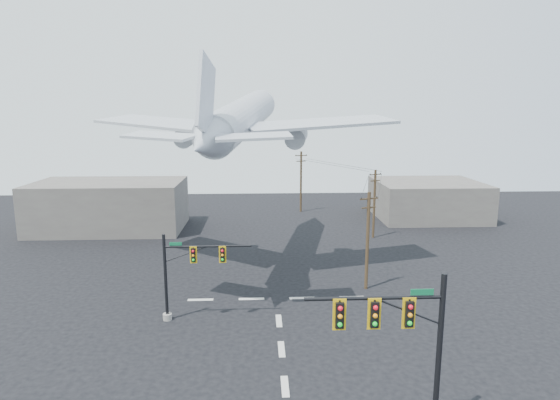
{
  "coord_description": "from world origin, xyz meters",
  "views": [
    {
      "loc": [
        -1.26,
        -22.79,
        14.6
      ],
      "look_at": [
        -0.05,
        5.0,
        9.28
      ],
      "focal_mm": 30.0,
      "sensor_mm": 36.0,
      "label": 1
    }
  ],
  "objects_px": {
    "airliner": "(242,118)",
    "signal_mast_near": "(407,345)",
    "utility_pole_a": "(368,239)",
    "utility_pole_b": "(374,203)",
    "utility_pole_c": "(301,180)",
    "signal_mast_far": "(184,274)"
  },
  "relations": [
    {
      "from": "signal_mast_near",
      "to": "utility_pole_b",
      "type": "bearing_deg",
      "value": 78.68
    },
    {
      "from": "signal_mast_near",
      "to": "airliner",
      "type": "xyz_separation_m",
      "value": [
        -8.15,
        24.74,
        9.66
      ]
    },
    {
      "from": "utility_pole_c",
      "to": "utility_pole_a",
      "type": "bearing_deg",
      "value": -101.11
    },
    {
      "from": "airliner",
      "to": "signal_mast_near",
      "type": "bearing_deg",
      "value": -151.96
    },
    {
      "from": "utility_pole_c",
      "to": "utility_pole_b",
      "type": "bearing_deg",
      "value": -80.13
    },
    {
      "from": "signal_mast_far",
      "to": "airliner",
      "type": "height_order",
      "value": "airliner"
    },
    {
      "from": "utility_pole_a",
      "to": "airliner",
      "type": "distance_m",
      "value": 15.92
    },
    {
      "from": "signal_mast_far",
      "to": "utility_pole_b",
      "type": "xyz_separation_m",
      "value": [
        18.52,
        21.11,
        0.79
      ]
    },
    {
      "from": "utility_pole_a",
      "to": "airliner",
      "type": "height_order",
      "value": "airliner"
    },
    {
      "from": "utility_pole_c",
      "to": "airliner",
      "type": "bearing_deg",
      "value": -124.48
    },
    {
      "from": "utility_pole_c",
      "to": "signal_mast_near",
      "type": "bearing_deg",
      "value": -105.69
    },
    {
      "from": "utility_pole_a",
      "to": "airliner",
      "type": "xyz_separation_m",
      "value": [
        -10.39,
        7.28,
        9.62
      ]
    },
    {
      "from": "signal_mast_far",
      "to": "airliner",
      "type": "relative_size",
      "value": 0.21
    },
    {
      "from": "utility_pole_b",
      "to": "airliner",
      "type": "distance_m",
      "value": 19.67
    },
    {
      "from": "signal_mast_far",
      "to": "signal_mast_near",
      "type": "bearing_deg",
      "value": -45.74
    },
    {
      "from": "signal_mast_far",
      "to": "utility_pole_b",
      "type": "bearing_deg",
      "value": 48.74
    },
    {
      "from": "signal_mast_near",
      "to": "utility_pole_c",
      "type": "height_order",
      "value": "utility_pole_c"
    },
    {
      "from": "signal_mast_near",
      "to": "utility_pole_c",
      "type": "bearing_deg",
      "value": 90.67
    },
    {
      "from": "utility_pole_b",
      "to": "utility_pole_c",
      "type": "xyz_separation_m",
      "value": [
        -7.22,
        14.66,
        0.46
      ]
    },
    {
      "from": "signal_mast_near",
      "to": "signal_mast_far",
      "type": "relative_size",
      "value": 1.19
    },
    {
      "from": "utility_pole_c",
      "to": "airliner",
      "type": "distance_m",
      "value": 26.11
    },
    {
      "from": "utility_pole_b",
      "to": "airliner",
      "type": "relative_size",
      "value": 0.27
    }
  ]
}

